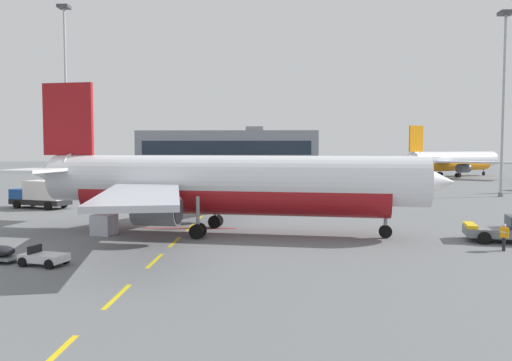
{
  "coord_description": "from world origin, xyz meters",
  "views": [
    {
      "loc": [
        25.12,
        -20.95,
        6.76
      ],
      "look_at": [
        23.54,
        26.44,
        3.79
      ],
      "focal_mm": 36.04,
      "sensor_mm": 36.0,
      "label": 1
    }
  ],
  "objects_px": {
    "airliner_far_center": "(453,161)",
    "fuel_service_truck": "(42,194)",
    "airliner_foreground": "(224,184)",
    "ground_crew_worker": "(504,235)",
    "uld_cargo_container": "(104,225)",
    "apron_light_mast_near": "(66,78)",
    "apron_light_mast_far": "(504,83)"
  },
  "relations": [
    {
      "from": "apron_light_mast_far",
      "to": "fuel_service_truck",
      "type": "bearing_deg",
      "value": -164.65
    },
    {
      "from": "airliner_far_center",
      "to": "fuel_service_truck",
      "type": "relative_size",
      "value": 4.19
    },
    {
      "from": "airliner_far_center",
      "to": "apron_light_mast_far",
      "type": "relative_size",
      "value": 1.21
    },
    {
      "from": "apron_light_mast_near",
      "to": "apron_light_mast_far",
      "type": "relative_size",
      "value": 1.16
    },
    {
      "from": "airliner_foreground",
      "to": "apron_light_mast_far",
      "type": "bearing_deg",
      "value": 42.0
    },
    {
      "from": "apron_light_mast_far",
      "to": "airliner_far_center",
      "type": "bearing_deg",
      "value": 78.01
    },
    {
      "from": "airliner_foreground",
      "to": "apron_light_mast_near",
      "type": "bearing_deg",
      "value": 125.24
    },
    {
      "from": "ground_crew_worker",
      "to": "airliner_far_center",
      "type": "bearing_deg",
      "value": 72.92
    },
    {
      "from": "airliner_far_center",
      "to": "fuel_service_truck",
      "type": "xyz_separation_m",
      "value": [
        -68.69,
        -66.26,
        -2.18
      ]
    },
    {
      "from": "airliner_foreground",
      "to": "ground_crew_worker",
      "type": "bearing_deg",
      "value": -18.57
    },
    {
      "from": "fuel_service_truck",
      "to": "uld_cargo_container",
      "type": "bearing_deg",
      "value": -53.52
    },
    {
      "from": "uld_cargo_container",
      "to": "apron_light_mast_near",
      "type": "distance_m",
      "value": 50.57
    },
    {
      "from": "uld_cargo_container",
      "to": "airliner_foreground",
      "type": "bearing_deg",
      "value": 7.06
    },
    {
      "from": "airliner_far_center",
      "to": "apron_light_mast_far",
      "type": "bearing_deg",
      "value": -101.99
    },
    {
      "from": "airliner_foreground",
      "to": "apron_light_mast_far",
      "type": "height_order",
      "value": "apron_light_mast_far"
    },
    {
      "from": "airliner_foreground",
      "to": "fuel_service_truck",
      "type": "xyz_separation_m",
      "value": [
        -22.23,
        16.29,
        -2.3
      ]
    },
    {
      "from": "ground_crew_worker",
      "to": "apron_light_mast_far",
      "type": "xyz_separation_m",
      "value": [
        16.64,
        38.63,
        14.81
      ]
    },
    {
      "from": "fuel_service_truck",
      "to": "ground_crew_worker",
      "type": "distance_m",
      "value": 47.19
    },
    {
      "from": "airliner_foreground",
      "to": "ground_crew_worker",
      "type": "distance_m",
      "value": 20.39
    },
    {
      "from": "apron_light_mast_near",
      "to": "apron_light_mast_far",
      "type": "bearing_deg",
      "value": -8.41
    },
    {
      "from": "airliner_far_center",
      "to": "ground_crew_worker",
      "type": "bearing_deg",
      "value": -107.08
    },
    {
      "from": "uld_cargo_container",
      "to": "apron_light_mast_far",
      "type": "distance_m",
      "value": 58.08
    },
    {
      "from": "fuel_service_truck",
      "to": "ground_crew_worker",
      "type": "xyz_separation_m",
      "value": [
        41.36,
        -22.71,
        -0.61
      ]
    },
    {
      "from": "airliner_foreground",
      "to": "fuel_service_truck",
      "type": "height_order",
      "value": "airliner_foreground"
    },
    {
      "from": "fuel_service_truck",
      "to": "apron_light_mast_near",
      "type": "relative_size",
      "value": 0.25
    },
    {
      "from": "fuel_service_truck",
      "to": "apron_light_mast_near",
      "type": "bearing_deg",
      "value": 106.02
    },
    {
      "from": "ground_crew_worker",
      "to": "fuel_service_truck",
      "type": "bearing_deg",
      "value": 151.23
    },
    {
      "from": "airliner_foreground",
      "to": "uld_cargo_container",
      "type": "distance_m",
      "value": 9.92
    },
    {
      "from": "fuel_service_truck",
      "to": "airliner_far_center",
      "type": "bearing_deg",
      "value": 43.97
    },
    {
      "from": "airliner_far_center",
      "to": "apron_light_mast_near",
      "type": "bearing_deg",
      "value": -151.85
    },
    {
      "from": "airliner_foreground",
      "to": "apron_light_mast_near",
      "type": "relative_size",
      "value": 1.18
    },
    {
      "from": "fuel_service_truck",
      "to": "uld_cargo_container",
      "type": "distance_m",
      "value": 21.71
    }
  ]
}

